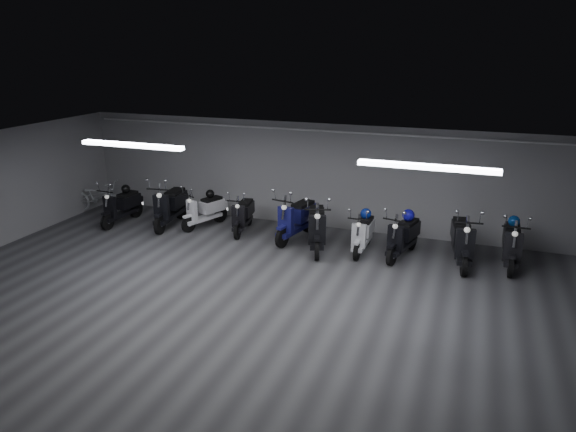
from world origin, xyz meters
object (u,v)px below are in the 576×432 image
(scooter_1, at_px, (170,200))
(scooter_4, at_px, (296,212))
(helmet_0, at_px, (126,189))
(bicycle, at_px, (98,194))
(helmet_2, at_px, (210,194))
(scooter_9, at_px, (513,237))
(helmet_4, at_px, (514,221))
(helmet_3, at_px, (366,214))
(scooter_7, at_px, (403,230))
(scooter_5, at_px, (317,220))
(scooter_0, at_px, (121,201))
(scooter_6, at_px, (363,228))
(helmet_1, at_px, (408,215))
(scooter_8, at_px, (463,233))
(scooter_2, at_px, (204,205))
(scooter_3, at_px, (243,209))

(scooter_1, bearing_deg, scooter_4, -3.89)
(scooter_1, relative_size, helmet_0, 8.34)
(bicycle, relative_size, helmet_2, 7.77)
(scooter_9, relative_size, helmet_2, 7.92)
(bicycle, xyz_separation_m, helmet_4, (11.21, 0.15, 0.39))
(scooter_4, xyz_separation_m, helmet_3, (1.77, -0.04, 0.16))
(scooter_7, height_order, helmet_4, scooter_7)
(helmet_3, bearing_deg, scooter_5, -158.36)
(scooter_7, relative_size, helmet_4, 7.01)
(scooter_0, height_order, scooter_5, scooter_5)
(scooter_6, distance_m, helmet_1, 1.08)
(scooter_6, height_order, scooter_8, scooter_8)
(scooter_9, distance_m, helmet_1, 2.30)
(scooter_7, height_order, helmet_0, scooter_7)
(scooter_5, bearing_deg, scooter_4, 127.98)
(helmet_2, bearing_deg, helmet_1, -3.33)
(scooter_2, bearing_deg, bicycle, -159.72)
(helmet_1, bearing_deg, helmet_2, 176.67)
(scooter_9, xyz_separation_m, helmet_0, (-9.97, -0.21, 0.24))
(scooter_6, bearing_deg, scooter_5, -168.25)
(helmet_3, bearing_deg, scooter_0, -176.55)
(scooter_4, relative_size, bicycle, 1.07)
(helmet_2, bearing_deg, helmet_0, -168.59)
(scooter_2, xyz_separation_m, scooter_4, (2.65, -0.06, 0.11))
(scooter_1, relative_size, scooter_4, 1.03)
(scooter_4, xyz_separation_m, helmet_4, (5.05, 0.27, 0.26))
(scooter_3, relative_size, scooter_8, 0.84)
(helmet_1, xyz_separation_m, helmet_2, (-5.33, 0.31, -0.08))
(scooter_0, distance_m, scooter_2, 2.35)
(scooter_6, distance_m, scooter_9, 3.29)
(scooter_5, xyz_separation_m, scooter_8, (3.32, 0.24, -0.01))
(scooter_3, bearing_deg, scooter_8, -11.86)
(scooter_5, xyz_separation_m, scooter_9, (4.36, 0.48, -0.06))
(scooter_8, bearing_deg, helmet_0, 171.41)
(scooter_5, relative_size, scooter_7, 1.13)
(scooter_1, height_order, scooter_9, scooter_1)
(scooter_6, bearing_deg, helmet_4, 10.33)
(scooter_0, height_order, scooter_8, scooter_8)
(scooter_9, bearing_deg, bicycle, 179.95)
(scooter_8, xyz_separation_m, helmet_2, (-6.57, 0.50, 0.15))
(bicycle, bearing_deg, helmet_3, -96.89)
(scooter_8, xyz_separation_m, helmet_0, (-8.93, 0.03, 0.19))
(helmet_2, distance_m, helmet_4, 7.61)
(scooter_7, bearing_deg, bicycle, -168.25)
(scooter_4, relative_size, scooter_6, 1.19)
(scooter_3, bearing_deg, bicycle, 170.34)
(scooter_4, relative_size, scooter_5, 0.97)
(scooter_9, distance_m, helmet_4, 0.39)
(helmet_1, distance_m, helmet_4, 2.30)
(scooter_5, bearing_deg, scooter_7, -12.07)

